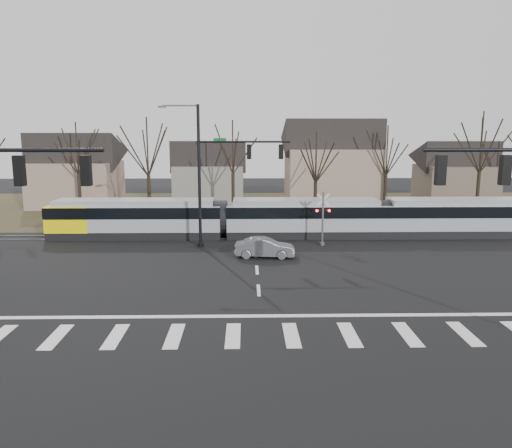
{
  "coord_description": "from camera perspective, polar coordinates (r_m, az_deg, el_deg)",
  "views": [
    {
      "loc": [
        -0.64,
        -23.31,
        8.14
      ],
      "look_at": [
        0.0,
        9.0,
        2.3
      ],
      "focal_mm": 35.0,
      "sensor_mm": 36.0,
      "label": 1
    }
  ],
  "objects": [
    {
      "name": "rail_pair",
      "position": [
        39.95,
        -0.19,
        -1.47
      ],
      "size": [
        90.0,
        1.52,
        0.06
      ],
      "color": "#59595E",
      "rests_on": "ground"
    },
    {
      "name": "stop_line",
      "position": [
        23.01,
        0.54,
        -10.46
      ],
      "size": [
        28.0,
        0.35,
        0.01
      ],
      "primitive_type": "cube",
      "color": "silver",
      "rests_on": "ground"
    },
    {
      "name": "house_c",
      "position": [
        57.2,
        8.64,
        7.21
      ],
      "size": [
        10.8,
        8.64,
        10.1
      ],
      "color": "gray",
      "rests_on": "ground"
    },
    {
      "name": "tram",
      "position": [
        40.1,
        5.37,
        0.89
      ],
      "size": [
        40.05,
        2.97,
        3.04
      ],
      "color": "gray",
      "rests_on": "ground"
    },
    {
      "name": "house_a",
      "position": [
        60.6,
        -19.88,
        6.16
      ],
      "size": [
        9.72,
        8.64,
        8.6
      ],
      "color": "gray",
      "rests_on": "ground"
    },
    {
      "name": "sedan",
      "position": [
        33.38,
        1.02,
        -2.72
      ],
      "size": [
        2.04,
        4.21,
        1.31
      ],
      "primitive_type": "imported",
      "rotation": [
        0.0,
        0.0,
        1.49
      ],
      "color": "#5C5C65",
      "rests_on": "ground"
    },
    {
      "name": "crosswalk",
      "position": [
        20.96,
        0.72,
        -12.59
      ],
      "size": [
        27.0,
        2.6,
        0.01
      ],
      "color": "silver",
      "rests_on": "ground"
    },
    {
      "name": "grass_verge",
      "position": [
        55.91,
        -0.47,
        1.88
      ],
      "size": [
        140.0,
        28.0,
        0.01
      ],
      "primitive_type": "cube",
      "color": "#38331E",
      "rests_on": "ground"
    },
    {
      "name": "rail_crossing_signal",
      "position": [
        37.07,
        7.63,
        0.44
      ],
      "size": [
        1.08,
        0.36,
        4.0
      ],
      "color": "#59595B",
      "rests_on": "ground"
    },
    {
      "name": "lane_dashes",
      "position": [
        40.15,
        -0.2,
        -1.45
      ],
      "size": [
        0.18,
        30.0,
        0.01
      ],
      "color": "silver",
      "rests_on": "ground"
    },
    {
      "name": "tree_row",
      "position": [
        49.48,
        1.94,
        6.6
      ],
      "size": [
        59.2,
        7.2,
        10.0
      ],
      "color": "black",
      "rests_on": "ground"
    },
    {
      "name": "signal_pole_far",
      "position": [
        35.94,
        -3.98,
        6.32
      ],
      "size": [
        9.28,
        0.44,
        10.2
      ],
      "color": "black",
      "rests_on": "ground"
    },
    {
      "name": "ground",
      "position": [
        24.7,
        0.42,
        -9.0
      ],
      "size": [
        140.0,
        140.0,
        0.0
      ],
      "primitive_type": "plane",
      "color": "black"
    },
    {
      "name": "house_d",
      "position": [
        63.44,
        21.84,
        5.74
      ],
      "size": [
        8.64,
        7.56,
        7.65
      ],
      "color": "brown",
      "rests_on": "ground"
    },
    {
      "name": "house_b",
      "position": [
        59.62,
        -5.36,
        6.19
      ],
      "size": [
        8.64,
        7.56,
        7.65
      ],
      "color": "slate",
      "rests_on": "ground"
    }
  ]
}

